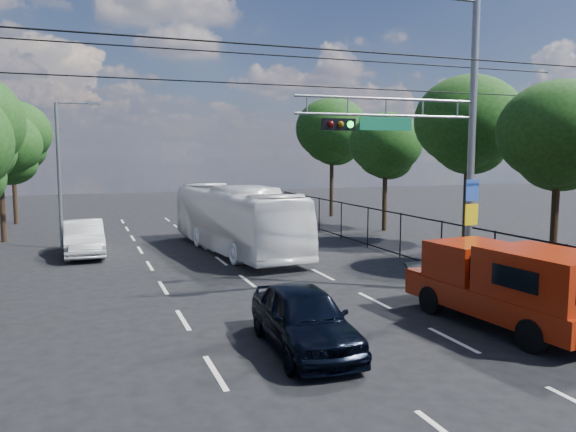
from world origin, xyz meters
name	(u,v)px	position (x,y,z in m)	size (l,w,h in m)	color
lane_markings	(233,270)	(0.00, 14.00, 0.01)	(6.12, 38.00, 0.01)	beige
signal_mast	(441,133)	(5.28, 7.99, 5.24)	(6.43, 0.39, 9.50)	slate
streetlight_left	(63,167)	(-6.33, 22.00, 3.94)	(2.09, 0.22, 7.08)	slate
utility_wires	(275,64)	(0.00, 8.83, 7.23)	(22.00, 5.04, 0.74)	black
fence_right	(424,241)	(7.60, 12.17, 1.03)	(0.06, 34.03, 2.00)	black
tree_right_b	(559,141)	(11.22, 9.02, 5.06)	(4.50, 4.50, 7.31)	black
tree_right_c	(468,129)	(11.82, 15.02, 5.73)	(5.10, 5.10, 8.29)	black
tree_right_d	(386,149)	(11.42, 22.02, 4.85)	(4.32, 4.32, 7.02)	black
tree_right_e	(332,135)	(11.62, 30.02, 5.94)	(5.28, 5.28, 8.58)	black
tree_left_d	(0,151)	(-9.38, 25.02, 4.72)	(4.20, 4.20, 6.83)	black
tree_left_e	(12,139)	(-9.58, 33.02, 5.53)	(4.92, 4.92, 7.99)	black
red_pickup	(508,283)	(5.01, 4.41, 1.18)	(2.70, 6.14, 2.22)	black
navy_hatchback	(304,318)	(-0.71, 4.69, 0.75)	(1.78, 4.43, 1.51)	black
white_bus	(236,219)	(1.21, 18.04, 1.55)	(2.61, 11.15, 3.11)	white
white_van	(84,238)	(-5.50, 19.52, 0.79)	(1.67, 4.79, 1.58)	silver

